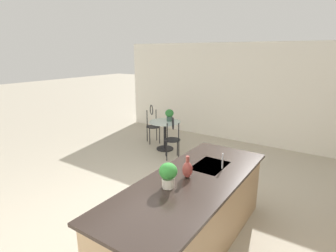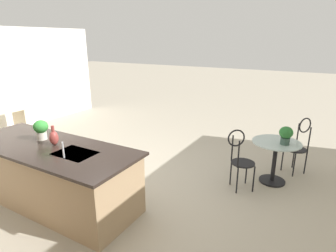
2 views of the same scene
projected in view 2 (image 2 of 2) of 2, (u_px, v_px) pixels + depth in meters
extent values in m
plane|color=#B2A893|center=(108.00, 182.00, 4.85)|extent=(40.00, 40.00, 0.00)
cube|color=tan|center=(52.00, 176.00, 4.15)|extent=(2.70, 0.96, 0.88)
cube|color=#2D231E|center=(48.00, 147.00, 4.01)|extent=(2.80, 1.06, 0.04)
cube|color=#B2B5BA|center=(75.00, 154.00, 3.75)|extent=(0.56, 0.40, 0.03)
cylinder|color=black|center=(272.00, 181.00, 4.88)|extent=(0.44, 0.44, 0.03)
cylinder|color=black|center=(274.00, 162.00, 4.77)|extent=(0.07, 0.07, 0.69)
cylinder|color=#B2C6C1|center=(277.00, 142.00, 4.66)|extent=(0.80, 0.80, 0.01)
cylinder|color=black|center=(246.00, 171.00, 4.75)|extent=(0.03, 0.03, 0.45)
cylinder|color=black|center=(254.00, 179.00, 4.49)|extent=(0.03, 0.03, 0.45)
cylinder|color=black|center=(231.00, 173.00, 4.71)|extent=(0.03, 0.03, 0.45)
cylinder|color=black|center=(237.00, 181.00, 4.45)|extent=(0.03, 0.03, 0.45)
cylinder|color=black|center=(243.00, 163.00, 4.53)|extent=(0.53, 0.53, 0.02)
cylinder|color=black|center=(232.00, 148.00, 4.57)|extent=(0.03, 0.03, 0.45)
cylinder|color=black|center=(238.00, 154.00, 4.32)|extent=(0.03, 0.03, 0.45)
torus|color=black|center=(236.00, 138.00, 4.38)|extent=(0.24, 0.20, 0.28)
cylinder|color=black|center=(294.00, 165.00, 4.99)|extent=(0.03, 0.03, 0.45)
cylinder|color=black|center=(282.00, 159.00, 5.24)|extent=(0.03, 0.03, 0.45)
cylinder|color=black|center=(306.00, 163.00, 5.09)|extent=(0.03, 0.03, 0.45)
cylinder|color=black|center=(294.00, 157.00, 5.34)|extent=(0.03, 0.03, 0.45)
cylinder|color=black|center=(296.00, 149.00, 5.09)|extent=(0.53, 0.53, 0.02)
cylinder|color=black|center=(309.00, 139.00, 4.97)|extent=(0.03, 0.03, 0.45)
cylinder|color=black|center=(298.00, 135.00, 5.20)|extent=(0.03, 0.03, 0.45)
torus|color=black|center=(305.00, 125.00, 5.02)|extent=(0.19, 0.24, 0.28)
cylinder|color=#B2B5BA|center=(63.00, 150.00, 3.57)|extent=(0.02, 0.02, 0.22)
cube|color=beige|center=(20.00, 122.00, 7.16)|extent=(0.54, 0.04, 0.71)
cylinder|color=#385147|center=(285.00, 141.00, 4.54)|extent=(0.15, 0.15, 0.12)
ellipsoid|color=#2B7232|center=(286.00, 132.00, 4.49)|extent=(0.22, 0.22, 0.20)
cylinder|color=beige|center=(42.00, 136.00, 4.25)|extent=(0.15, 0.15, 0.12)
ellipsoid|color=#338C36|center=(41.00, 127.00, 4.20)|extent=(0.22, 0.22, 0.20)
ellipsoid|color=#993D38|center=(54.00, 138.00, 4.02)|extent=(0.13, 0.13, 0.21)
cylinder|color=#993D38|center=(53.00, 128.00, 3.98)|extent=(0.04, 0.04, 0.08)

